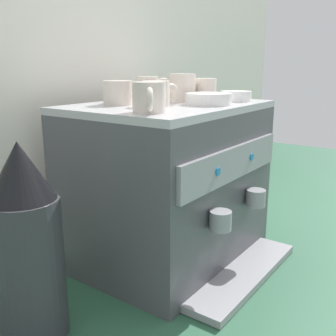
{
  "coord_description": "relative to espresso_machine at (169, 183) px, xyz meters",
  "views": [
    {
      "loc": [
        -0.95,
        -0.68,
        0.59
      ],
      "look_at": [
        0.0,
        0.0,
        0.28
      ],
      "focal_mm": 42.78,
      "sensor_mm": 36.0,
      "label": 1
    }
  ],
  "objects": [
    {
      "name": "ground_plane",
      "position": [
        0.0,
        0.0,
        -0.24
      ],
      "size": [
        4.0,
        4.0,
        0.0
      ],
      "primitive_type": "plane",
      "color": "#28563D"
    },
    {
      "name": "espresso_machine",
      "position": [
        0.0,
        0.0,
        0.0
      ],
      "size": [
        0.57,
        0.53,
        0.48
      ],
      "color": "#4C4C51",
      "rests_on": "ground_plane"
    },
    {
      "name": "ceramic_cup_1",
      "position": [
        0.15,
        -0.03,
        0.27
      ],
      "size": [
        0.07,
        0.11,
        0.07
      ],
      "color": "beige",
      "rests_on": "espresso_machine"
    },
    {
      "name": "ceramic_cup_0",
      "position": [
        -0.08,
        -0.02,
        0.27
      ],
      "size": [
        0.11,
        0.07,
        0.07
      ],
      "color": "beige",
      "rests_on": "espresso_machine"
    },
    {
      "name": "ceramic_cup_5",
      "position": [
        -0.11,
        0.1,
        0.27
      ],
      "size": [
        0.09,
        0.11,
        0.07
      ],
      "color": "beige",
      "rests_on": "espresso_machine"
    },
    {
      "name": "ceramic_bowl_0",
      "position": [
        0.18,
        -0.12,
        0.25
      ],
      "size": [
        0.09,
        0.09,
        0.03
      ],
      "color": "white",
      "rests_on": "espresso_machine"
    },
    {
      "name": "ceramic_cup_4",
      "position": [
        -0.21,
        -0.09,
        0.28
      ],
      "size": [
        0.1,
        0.1,
        0.07
      ],
      "color": "beige",
      "rests_on": "espresso_machine"
    },
    {
      "name": "ceramic_bowl_1",
      "position": [
        0.04,
        -0.11,
        0.25
      ],
      "size": [
        0.13,
        0.13,
        0.03
      ],
      "color": "white",
      "rests_on": "espresso_machine"
    },
    {
      "name": "ceramic_cup_3",
      "position": [
        0.08,
        0.14,
        0.28
      ],
      "size": [
        0.1,
        0.08,
        0.07
      ],
      "color": "beige",
      "rests_on": "espresso_machine"
    },
    {
      "name": "milk_pitcher",
      "position": [
        0.45,
        0.01,
        -0.17
      ],
      "size": [
        0.09,
        0.09,
        0.12
      ],
      "primitive_type": "cylinder",
      "color": "#B7B7BC",
      "rests_on": "ground_plane"
    },
    {
      "name": "ceramic_cup_2",
      "position": [
        0.07,
        0.01,
        0.28
      ],
      "size": [
        0.11,
        0.1,
        0.08
      ],
      "color": "beige",
      "rests_on": "espresso_machine"
    },
    {
      "name": "coffee_grinder",
      "position": [
        -0.49,
        0.02,
        -0.02
      ],
      "size": [
        0.15,
        0.15,
        0.44
      ],
      "color": "#333338",
      "rests_on": "ground_plane"
    },
    {
      "name": "tiled_backsplash_wall",
      "position": [
        0.0,
        0.32,
        0.25
      ],
      "size": [
        2.8,
        0.03,
        0.97
      ],
      "primitive_type": "cube",
      "color": "silver",
      "rests_on": "ground_plane"
    }
  ]
}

